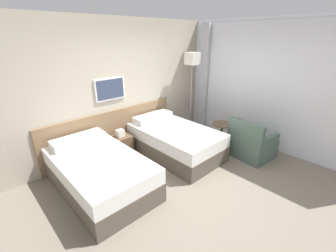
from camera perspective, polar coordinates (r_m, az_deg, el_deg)
The scene contains 9 objects.
ground_plane at distance 4.03m, azimuth 6.22°, elevation -14.07°, with size 16.00×16.00×0.00m, color slate.
wall_headboard at distance 4.84m, azimuth -11.26°, elevation 8.91°, with size 10.00×0.10×2.70m.
wall_window at distance 5.24m, azimuth 25.10°, elevation 8.78°, with size 0.21×4.43×2.70m.
bed_near_door at distance 3.88m, azimuth -16.94°, elevation -11.25°, with size 1.14×1.91×0.71m.
bed_near_window at distance 4.74m, azimuth 1.71°, elevation -3.77°, with size 1.14×1.91×0.71m.
nightstand at distance 4.81m, azimuth -11.76°, elevation -4.76°, with size 0.39×0.36×0.57m.
floor_lamp at distance 5.53m, azimuth 6.17°, elevation 15.37°, with size 0.27×0.27×1.99m.
side_table at distance 4.99m, azimuth 13.45°, elevation -1.41°, with size 0.43×0.43×0.61m.
armchair at distance 4.95m, azimuth 20.32°, elevation -4.46°, with size 0.79×0.84×0.83m.
Camera 1 is at (-2.52, -2.06, 2.38)m, focal length 24.00 mm.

